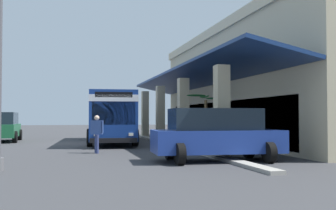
% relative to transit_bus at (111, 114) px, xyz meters
% --- Properties ---
extents(ground, '(120.00, 120.00, 0.00)m').
position_rel_transit_bus_xyz_m(ground, '(0.45, 6.17, -1.85)').
color(ground, '#38383A').
extents(curb_strip, '(27.56, 0.50, 0.12)m').
position_rel_transit_bus_xyz_m(curb_strip, '(2.23, 3.14, -1.79)').
color(curb_strip, '#9E998E').
rests_on(curb_strip, ground).
extents(plaza_building, '(23.27, 16.23, 7.51)m').
position_rel_transit_bus_xyz_m(plaza_building, '(2.23, 12.77, 1.91)').
color(plaza_building, '#C6B793').
rests_on(plaza_building, ground).
extents(transit_bus, '(11.36, 3.37, 3.34)m').
position_rel_transit_bus_xyz_m(transit_bus, '(0.00, 0.00, 0.00)').
color(transit_bus, navy).
rests_on(transit_bus, ground).
extents(parked_suv_green, '(4.85, 2.29, 1.97)m').
position_rel_transit_bus_xyz_m(parked_suv_green, '(-2.53, -7.04, -0.84)').
color(parked_suv_green, '#195933').
rests_on(parked_suv_green, ground).
extents(parked_suv_blue, '(2.91, 4.91, 1.97)m').
position_rel_transit_bus_xyz_m(parked_suv_blue, '(12.21, 2.71, -0.84)').
color(parked_suv_blue, navy).
rests_on(parked_suv_blue, ground).
extents(pedestrian, '(0.53, 0.58, 1.73)m').
position_rel_transit_bus_xyz_m(pedestrian, '(7.74, -1.42, -0.87)').
color(pedestrian, navy).
rests_on(pedestrian, ground).
extents(potted_palm, '(1.65, 2.00, 2.88)m').
position_rel_transit_bus_xyz_m(potted_palm, '(6.24, 4.38, -1.16)').
color(potted_palm, gray).
rests_on(potted_palm, ground).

